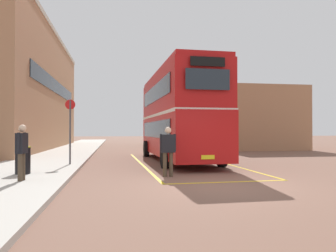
% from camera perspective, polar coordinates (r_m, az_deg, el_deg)
% --- Properties ---
extents(ground_plane, '(135.60, 135.60, 0.00)m').
position_cam_1_polar(ground_plane, '(23.93, -1.94, -4.73)').
color(ground_plane, brown).
extents(sidewalk_left, '(4.00, 57.60, 0.14)m').
position_cam_1_polar(sidewalk_left, '(26.34, -16.83, -4.18)').
color(sidewalk_left, '#B2ADA3').
rests_on(sidewalk_left, ground).
extents(brick_building_left, '(5.16, 24.23, 10.19)m').
position_cam_1_polar(brick_building_left, '(30.65, -23.64, 5.75)').
color(brick_building_left, '#AD7A56').
rests_on(brick_building_left, ground).
extents(depot_building_right, '(7.39, 15.89, 5.38)m').
position_cam_1_polar(depot_building_right, '(34.35, 11.54, 0.98)').
color(depot_building_right, '#AD7A56').
rests_on(depot_building_right, ground).
extents(double_decker_bus, '(3.08, 10.60, 4.75)m').
position_cam_1_polar(double_decker_bus, '(17.51, 1.70, 2.06)').
color(double_decker_bus, black).
rests_on(double_decker_bus, ground).
extents(single_deck_bus, '(2.78, 8.68, 3.02)m').
position_cam_1_polar(single_deck_bus, '(35.65, -0.04, -0.79)').
color(single_deck_bus, black).
rests_on(single_deck_bus, ground).
extents(pedestrian_boarding, '(0.59, 0.27, 1.77)m').
position_cam_1_polar(pedestrian_boarding, '(11.57, -0.00, -3.83)').
color(pedestrian_boarding, '#473828').
rests_on(pedestrian_boarding, ground).
extents(pedestrian_waiting_near, '(0.26, 0.56, 1.68)m').
position_cam_1_polar(pedestrian_waiting_near, '(10.68, -24.33, -3.59)').
color(pedestrian_waiting_near, '#473828').
rests_on(pedestrian_waiting_near, sidewalk_left).
extents(litter_bin, '(0.53, 0.53, 0.95)m').
position_cam_1_polar(litter_bin, '(12.40, -24.16, -5.48)').
color(litter_bin, black).
rests_on(litter_bin, sidewalk_left).
extents(bus_stop_sign, '(0.43, 0.16, 2.89)m').
position_cam_1_polar(bus_stop_sign, '(15.12, -16.83, 0.07)').
color(bus_stop_sign, '#4C4C51').
rests_on(bus_stop_sign, sidewalk_left).
extents(bay_marking_yellow, '(4.59, 12.65, 0.01)m').
position_cam_1_polar(bay_marking_yellow, '(15.67, 3.17, -6.80)').
color(bay_marking_yellow, gold).
rests_on(bay_marking_yellow, ground).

